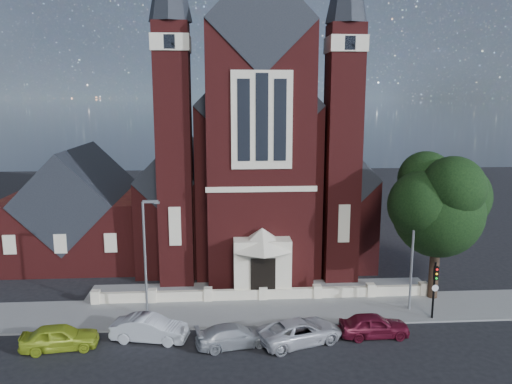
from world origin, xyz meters
TOP-DOWN VIEW (x-y plane):
  - ground at (0.00, 15.00)m, footprint 120.00×120.00m
  - pavement_strip at (0.00, 4.50)m, footprint 60.00×5.00m
  - forecourt_paving at (0.00, 8.50)m, footprint 26.00×3.00m
  - forecourt_wall at (0.00, 6.50)m, footprint 24.00×0.40m
  - church at (-0.00, 22.94)m, footprint 20.01×34.90m
  - parish_hall at (-16.00, 18.00)m, footprint 12.00×12.20m
  - street_tree at (12.60, 5.71)m, footprint 6.40×6.60m
  - street_lamp_left at (-7.91, 4.00)m, footprint 1.16×0.22m
  - street_lamp_right at (10.09, 4.00)m, footprint 1.16×0.22m
  - traffic_signal at (11.00, 2.43)m, footprint 0.28×0.42m
  - car_lime_van at (-12.49, 0.08)m, footprint 4.60×2.33m
  - car_silver_a at (-7.36, 0.81)m, footprint 4.86×2.46m
  - car_silver_b at (-2.31, -0.22)m, footprint 4.80×2.76m
  - car_white_suv at (1.72, -0.05)m, footprint 5.72×4.02m
  - car_dark_red at (6.40, 0.41)m, footprint 4.34×1.81m

SIDE VIEW (x-z plane):
  - ground at x=0.00m, z-range 0.00..0.00m
  - pavement_strip at x=0.00m, z-range -0.06..0.06m
  - forecourt_paving at x=0.00m, z-range -0.07..0.07m
  - forecourt_wall at x=0.00m, z-range -0.45..0.45m
  - car_silver_b at x=-2.31m, z-range 0.00..1.31m
  - car_white_suv at x=1.72m, z-range 0.00..1.45m
  - car_dark_red at x=6.40m, z-range 0.00..1.47m
  - car_lime_van at x=-12.49m, z-range 0.00..1.50m
  - car_silver_a at x=-7.36m, z-range 0.00..1.53m
  - traffic_signal at x=11.00m, z-range 0.58..4.58m
  - parish_hall at x=-16.00m, z-range -1.11..9.13m
  - street_lamp_left at x=-7.91m, z-range 0.55..8.64m
  - street_lamp_right at x=10.09m, z-range 0.55..8.64m
  - street_tree at x=12.60m, z-range 1.61..12.31m
  - church at x=0.00m, z-range -6.41..22.79m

